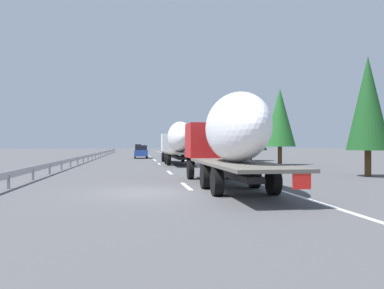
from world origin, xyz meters
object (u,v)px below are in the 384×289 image
road_sign (185,143)px  truck_trailing (228,135)px  truck_lead (178,140)px  car_blue_sedan (141,152)px  car_yellow_coupe (138,148)px

road_sign → truck_trailing: bearing=175.5°
truck_lead → truck_trailing: bearing=-180.0°
truck_trailing → car_blue_sedan: bearing=5.1°
car_blue_sedan → road_sign: 6.90m
truck_lead → car_blue_sedan: size_ratio=3.13×
car_yellow_coupe → truck_lead: bearing=-177.2°
car_blue_sedan → road_sign: (2.04, -6.49, 1.18)m
car_blue_sedan → car_yellow_coupe: car_yellow_coupe is taller
car_blue_sedan → car_yellow_coupe: size_ratio=1.00×
truck_trailing → car_yellow_coupe: size_ratio=2.96×
truck_trailing → car_blue_sedan: (37.62, 3.39, -1.42)m
truck_trailing → car_blue_sedan: truck_trailing is taller
car_yellow_coupe → road_sign: (-50.96, -6.57, 1.12)m
truck_lead → car_yellow_coupe: (69.87, 3.47, -1.38)m
road_sign → car_yellow_coupe: bearing=7.3°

